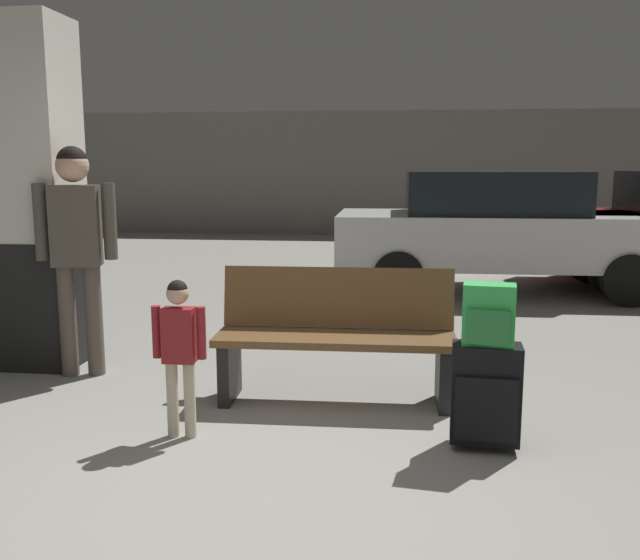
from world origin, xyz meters
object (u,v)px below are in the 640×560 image
Objects in this scene: bench at (336,336)px; suitcase at (486,394)px; parked_car_near at (499,228)px; adult at (76,236)px; child at (179,342)px; backpack_bright at (489,315)px; structural_pillar at (38,197)px.

bench is 1.19m from suitcase.
adult is at bearing -132.11° from parked_car_near.
parked_car_near reaches higher than child.
backpack_bright is at bearing -20.41° from adult.
structural_pillar is 3.61m from backpack_bright.
bench is at bearing 140.71° from suitcase.
structural_pillar is 5.54m from parked_car_near.
backpack_bright is 5.13m from parked_car_near.
bench reaches higher than suitcase.
suitcase is at bearing -98.26° from parked_car_near.
parked_car_near is (4.04, 3.74, -0.53)m from structural_pillar.
adult is at bearing 159.59° from backpack_bright.
suitcase is 0.64× the size of child.
suitcase is at bearing 39.48° from backpack_bright.
structural_pillar is 2.87× the size of child.
backpack_bright is at bearing -98.27° from parked_car_near.
parked_car_near is at bearing 81.73° from backpack_bright.
adult is (-2.88, 1.07, 0.74)m from suitcase.
structural_pillar is 2.62m from bench.
suitcase is at bearing -21.91° from structural_pillar.
structural_pillar is 7.93× the size of backpack_bright.
suitcase is (0.91, -0.75, -0.12)m from bench.
structural_pillar is at bearing 148.72° from adult.
suitcase is at bearing -39.29° from bench.
suitcase is 0.45m from backpack_bright.
structural_pillar is 1.56× the size of adult.
backpack_bright is 1.76m from child.
bench is 1.15m from child.
bench is at bearing 42.83° from child.
bench is at bearing -110.87° from parked_car_near.
backpack_bright reaches higher than suitcase.
adult is (-1.97, 0.32, 0.62)m from bench.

